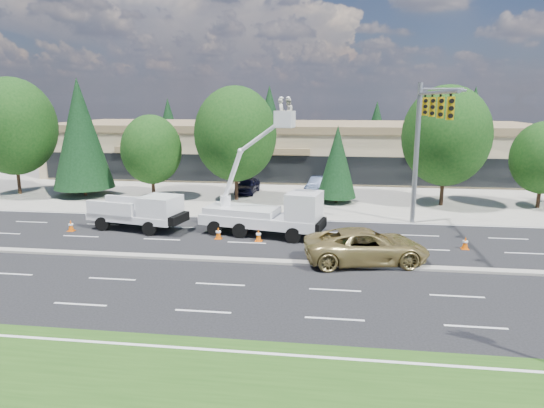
# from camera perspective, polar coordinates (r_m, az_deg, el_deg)

# --- Properties ---
(ground) EXTENTS (140.00, 140.00, 0.00)m
(ground) POSITION_cam_1_polar(r_m,az_deg,el_deg) (24.58, -4.36, -6.70)
(ground) COLOR black
(ground) RESTS_ON ground
(concrete_apron) EXTENTS (140.00, 22.00, 0.01)m
(concrete_apron) POSITION_cam_1_polar(r_m,az_deg,el_deg) (43.75, 0.99, 1.72)
(concrete_apron) COLOR gray
(concrete_apron) RESTS_ON ground
(road_median) EXTENTS (120.00, 0.55, 0.12)m
(road_median) POSITION_cam_1_polar(r_m,az_deg,el_deg) (24.56, -4.37, -6.57)
(road_median) COLOR gray
(road_median) RESTS_ON ground
(strip_mall) EXTENTS (50.40, 15.40, 5.50)m
(strip_mall) POSITION_cam_1_polar(r_m,az_deg,el_deg) (53.20, 2.24, 6.65)
(strip_mall) COLOR tan
(strip_mall) RESTS_ON ground
(tree_front_a) EXTENTS (7.08, 7.08, 9.82)m
(tree_front_a) POSITION_cam_1_polar(r_m,az_deg,el_deg) (46.39, -28.20, 8.04)
(tree_front_a) COLOR #332114
(tree_front_a) RESTS_ON ground
(tree_front_b) EXTENTS (4.93, 4.93, 9.72)m
(tree_front_b) POSITION_cam_1_polar(r_m,az_deg,el_deg) (43.22, -21.59, 7.71)
(tree_front_b) COLOR #332114
(tree_front_b) RESTS_ON ground
(tree_front_c) EXTENTS (4.90, 4.90, 6.79)m
(tree_front_c) POSITION_cam_1_polar(r_m,az_deg,el_deg) (40.77, -14.01, 6.23)
(tree_front_c) COLOR #332114
(tree_front_c) RESTS_ON ground
(tree_front_d) EXTENTS (6.52, 6.52, 9.04)m
(tree_front_d) POSITION_cam_1_polar(r_m,az_deg,el_deg) (38.65, -4.30, 8.21)
(tree_front_d) COLOR #332114
(tree_front_d) RESTS_ON ground
(tree_front_e) EXTENTS (3.07, 3.07, 6.04)m
(tree_front_e) POSITION_cam_1_polar(r_m,az_deg,el_deg) (38.04, 7.67, 4.96)
(tree_front_e) COLOR #332114
(tree_front_e) RESTS_ON ground
(tree_front_f) EXTENTS (6.53, 6.53, 9.06)m
(tree_front_f) POSITION_cam_1_polar(r_m,az_deg,el_deg) (38.71, 19.79, 7.55)
(tree_front_f) COLOR #332114
(tree_front_f) RESTS_ON ground
(tree_front_g) EXTENTS (4.64, 4.64, 6.44)m
(tree_front_g) POSITION_cam_1_polar(r_m,az_deg,el_deg) (40.88, 29.29, 4.76)
(tree_front_g) COLOR #332114
(tree_front_g) RESTS_ON ground
(tree_back_a) EXTENTS (4.14, 4.14, 8.17)m
(tree_back_a) POSITION_cam_1_polar(r_m,az_deg,el_deg) (68.77, -12.07, 8.93)
(tree_back_a) COLOR #332114
(tree_back_a) RESTS_ON ground
(tree_back_b) EXTENTS (4.98, 4.98, 9.81)m
(tree_back_b) POSITION_cam_1_polar(r_m,az_deg,el_deg) (65.41, -0.29, 9.82)
(tree_back_b) COLOR #332114
(tree_back_b) RESTS_ON ground
(tree_back_c) EXTENTS (3.96, 3.96, 7.80)m
(tree_back_c) POSITION_cam_1_polar(r_m,az_deg,el_deg) (65.06, 12.16, 8.59)
(tree_back_c) COLOR #332114
(tree_back_c) RESTS_ON ground
(tree_back_d) EXTENTS (4.88, 4.88, 9.62)m
(tree_back_d) POSITION_cam_1_polar(r_m,az_deg,el_deg) (67.04, 22.59, 8.87)
(tree_back_d) COLOR #332114
(tree_back_d) RESTS_ON ground
(signal_mast) EXTENTS (2.76, 10.16, 9.00)m
(signal_mast) POSITION_cam_1_polar(r_m,az_deg,el_deg) (30.30, 17.47, 8.06)
(signal_mast) COLOR gray
(signal_mast) RESTS_ON ground
(utility_pickup) EXTENTS (6.11, 3.26, 2.22)m
(utility_pickup) POSITION_cam_1_polar(r_m,az_deg,el_deg) (31.13, -15.13, -1.30)
(utility_pickup) COLOR white
(utility_pickup) RESTS_ON ground
(bucket_truck) EXTENTS (7.49, 3.56, 8.12)m
(bucket_truck) POSITION_cam_1_polar(r_m,az_deg,el_deg) (28.56, -0.33, -0.47)
(bucket_truck) COLOR white
(bucket_truck) RESTS_ON ground
(traffic_cone_a) EXTENTS (0.40, 0.40, 0.70)m
(traffic_cone_a) POSITION_cam_1_polar(r_m,az_deg,el_deg) (32.34, -22.59, -2.37)
(traffic_cone_a) COLOR #DC5506
(traffic_cone_a) RESTS_ON ground
(traffic_cone_b) EXTENTS (0.40, 0.40, 0.70)m
(traffic_cone_b) POSITION_cam_1_polar(r_m,az_deg,el_deg) (28.40, -6.33, -3.42)
(traffic_cone_b) COLOR #DC5506
(traffic_cone_b) RESTS_ON ground
(traffic_cone_c) EXTENTS (0.40, 0.40, 0.70)m
(traffic_cone_c) POSITION_cam_1_polar(r_m,az_deg,el_deg) (27.75, -1.59, -3.72)
(traffic_cone_c) COLOR #DC5506
(traffic_cone_c) RESTS_ON ground
(traffic_cone_d) EXTENTS (0.40, 0.40, 0.70)m
(traffic_cone_d) POSITION_cam_1_polar(r_m,az_deg,el_deg) (27.56, 10.67, -4.05)
(traffic_cone_d) COLOR #DC5506
(traffic_cone_d) RESTS_ON ground
(traffic_cone_e) EXTENTS (0.40, 0.40, 0.70)m
(traffic_cone_e) POSITION_cam_1_polar(r_m,az_deg,el_deg) (28.33, 21.78, -4.28)
(traffic_cone_e) COLOR #DC5506
(traffic_cone_e) RESTS_ON ground
(minivan) EXTENTS (6.54, 3.94, 1.70)m
(minivan) POSITION_cam_1_polar(r_m,az_deg,el_deg) (24.49, 11.02, -4.88)
(minivan) COLOR #A48F4F
(minivan) RESTS_ON ground
(parked_car_west) EXTENTS (1.87, 4.08, 1.35)m
(parked_car_west) POSITION_cam_1_polar(r_m,az_deg,el_deg) (41.96, -2.90, 2.19)
(parked_car_west) COLOR black
(parked_car_west) RESTS_ON ground
(parked_car_east) EXTENTS (2.64, 4.89, 1.53)m
(parked_car_east) POSITION_cam_1_polar(r_m,az_deg,el_deg) (41.70, 5.68, 2.20)
(parked_car_east) COLOR black
(parked_car_east) RESTS_ON ground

